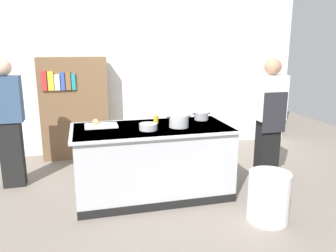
{
  "coord_description": "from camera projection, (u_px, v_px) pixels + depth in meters",
  "views": [
    {
      "loc": [
        -0.81,
        -3.92,
        1.88
      ],
      "look_at": [
        0.25,
        0.2,
        0.85
      ],
      "focal_mm": 35.63,
      "sensor_mm": 36.0,
      "label": 1
    }
  ],
  "objects": [
    {
      "name": "ground_plane",
      "position": [
        153.0,
        194.0,
        4.33
      ],
      "size": [
        10.0,
        10.0,
        0.0
      ],
      "primitive_type": "plane",
      "color": "slate"
    },
    {
      "name": "back_wall",
      "position": [
        128.0,
        67.0,
        5.96
      ],
      "size": [
        6.4,
        0.12,
        3.0
      ],
      "primitive_type": "cube",
      "color": "white",
      "rests_on": "ground_plane"
    },
    {
      "name": "counter_island",
      "position": [
        153.0,
        160.0,
        4.22
      ],
      "size": [
        1.98,
        0.98,
        0.9
      ],
      "color": "#B7BABF",
      "rests_on": "ground_plane"
    },
    {
      "name": "cutting_board",
      "position": [
        101.0,
        126.0,
        4.14
      ],
      "size": [
        0.4,
        0.28,
        0.02
      ],
      "primitive_type": "cube",
      "color": "silver",
      "rests_on": "counter_island"
    },
    {
      "name": "onion",
      "position": [
        95.0,
        122.0,
        4.16
      ],
      "size": [
        0.07,
        0.07,
        0.07
      ],
      "primitive_type": "sphere",
      "color": "tan",
      "rests_on": "cutting_board"
    },
    {
      "name": "stock_pot",
      "position": [
        179.0,
        121.0,
        4.1
      ],
      "size": [
        0.3,
        0.24,
        0.15
      ],
      "color": "#B7BABF",
      "rests_on": "counter_island"
    },
    {
      "name": "sauce_pan",
      "position": [
        201.0,
        116.0,
        4.5
      ],
      "size": [
        0.25,
        0.19,
        0.1
      ],
      "color": "#99999E",
      "rests_on": "counter_island"
    },
    {
      "name": "mixing_bowl",
      "position": [
        148.0,
        127.0,
        3.97
      ],
      "size": [
        0.22,
        0.22,
        0.08
      ],
      "primitive_type": "cylinder",
      "color": "#B7BABF",
      "rests_on": "counter_island"
    },
    {
      "name": "juice_cup",
      "position": [
        156.0,
        119.0,
        4.32
      ],
      "size": [
        0.07,
        0.07,
        0.1
      ],
      "primitive_type": "cylinder",
      "color": "yellow",
      "rests_on": "counter_island"
    },
    {
      "name": "trash_bin",
      "position": [
        269.0,
        197.0,
        3.63
      ],
      "size": [
        0.45,
        0.45,
        0.55
      ],
      "primitive_type": "cylinder",
      "color": "white",
      "rests_on": "ground_plane"
    },
    {
      "name": "person_chef",
      "position": [
        269.0,
        119.0,
        4.52
      ],
      "size": [
        0.38,
        0.25,
        1.72
      ],
      "rotation": [
        0.0,
        0.0,
        1.42
      ],
      "color": "black",
      "rests_on": "ground_plane"
    },
    {
      "name": "person_guest",
      "position": [
        9.0,
        121.0,
        4.4
      ],
      "size": [
        0.38,
        0.24,
        1.72
      ],
      "rotation": [
        0.0,
        0.0,
        -1.82
      ],
      "color": "black",
      "rests_on": "ground_plane"
    },
    {
      "name": "bookshelf",
      "position": [
        75.0,
        108.0,
        5.59
      ],
      "size": [
        1.1,
        0.31,
        1.7
      ],
      "color": "brown",
      "rests_on": "ground_plane"
    }
  ]
}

